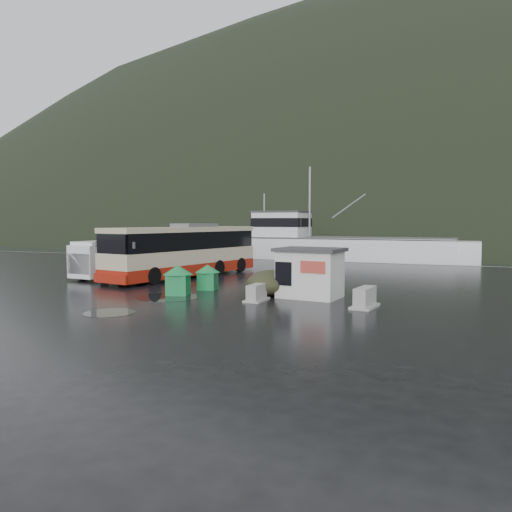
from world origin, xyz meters
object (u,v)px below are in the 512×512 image
at_px(white_van, 113,277).
at_px(fishing_trawler, 338,257).
at_px(coach_bus, 185,277).
at_px(ticket_kiosk, 310,297).
at_px(waste_bin_right, 208,290).
at_px(waste_bin_left, 178,295).
at_px(jersey_barrier_a, 365,308).
at_px(jersey_barrier_b, 257,301).
at_px(dome_tent, 270,295).

bearing_deg(white_van, fishing_trawler, 74.15).
relative_size(coach_bus, fishing_trawler, 0.46).
height_order(coach_bus, fishing_trawler, fishing_trawler).
bearing_deg(ticket_kiosk, waste_bin_right, -179.66).
distance_m(white_van, waste_bin_left, 9.52).
xyz_separation_m(waste_bin_left, fishing_trawler, (1.13, 29.51, 0.00)).
xyz_separation_m(waste_bin_left, jersey_barrier_a, (9.22, -0.11, 0.00)).
bearing_deg(jersey_barrier_a, white_van, 163.28).
bearing_deg(white_van, jersey_barrier_b, -18.40).
bearing_deg(fishing_trawler, ticket_kiosk, -78.41).
relative_size(white_van, waste_bin_right, 4.33).
height_order(waste_bin_right, jersey_barrier_b, waste_bin_right).
bearing_deg(coach_bus, fishing_trawler, 88.23).
distance_m(dome_tent, jersey_barrier_a, 5.38).
distance_m(coach_bus, dome_tent, 9.69).
xyz_separation_m(waste_bin_right, fishing_trawler, (0.68, 27.25, 0.00)).
relative_size(waste_bin_right, dome_tent, 0.43).
distance_m(white_van, dome_tent, 12.68).
relative_size(white_van, jersey_barrier_a, 3.35).
height_order(jersey_barrier_a, fishing_trawler, fishing_trawler).
bearing_deg(waste_bin_left, ticket_kiosk, 15.25).
height_order(waste_bin_right, dome_tent, waste_bin_right).
distance_m(ticket_kiosk, jersey_barrier_a, 3.46).
distance_m(dome_tent, ticket_kiosk, 2.08).
height_order(waste_bin_right, ticket_kiosk, ticket_kiosk).
relative_size(waste_bin_right, fishing_trawler, 0.05).
bearing_deg(dome_tent, jersey_barrier_a, -20.90).
bearing_deg(waste_bin_right, white_van, 161.66).
bearing_deg(ticket_kiosk, waste_bin_left, -159.04).
height_order(white_van, fishing_trawler, fishing_trawler).
relative_size(ticket_kiosk, jersey_barrier_a, 1.75).
bearing_deg(dome_tent, waste_bin_right, 173.10).
bearing_deg(jersey_barrier_b, white_van, 156.85).
distance_m(waste_bin_right, fishing_trawler, 27.26).
distance_m(dome_tent, jersey_barrier_b, 2.01).
bearing_deg(white_van, jersey_barrier_a, -11.97).
height_order(dome_tent, jersey_barrier_a, dome_tent).
height_order(waste_bin_left, dome_tent, waste_bin_left).
relative_size(coach_bus, waste_bin_left, 8.38).
relative_size(coach_bus, jersey_barrier_b, 8.06).
xyz_separation_m(coach_bus, dome_tent, (8.06, -5.37, 0.00)).
relative_size(coach_bus, jersey_barrier_a, 7.17).
height_order(waste_bin_left, ticket_kiosk, ticket_kiosk).
relative_size(waste_bin_right, jersey_barrier_a, 0.77).
distance_m(coach_bus, white_van, 4.69).
distance_m(coach_bus, fishing_trawler, 22.88).
distance_m(ticket_kiosk, jersey_barrier_b, 2.75).
distance_m(white_van, fishing_trawler, 26.10).
bearing_deg(dome_tent, ticket_kiosk, -2.58).
relative_size(ticket_kiosk, fishing_trawler, 0.11).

